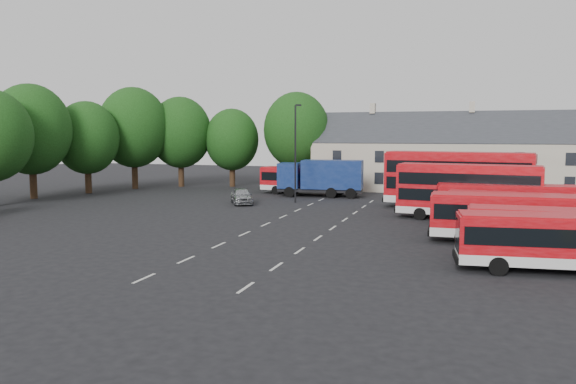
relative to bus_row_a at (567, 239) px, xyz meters
name	(u,v)px	position (x,y,z in m)	size (l,w,h in m)	color
ground	(256,229)	(-18.41, 7.13, -1.68)	(140.00, 140.00, 0.00)	black
lane_markings	(299,226)	(-15.91, 9.13, -1.67)	(5.15, 33.80, 0.01)	beige
treeline	(145,132)	(-39.15, 26.49, 5.00)	(29.92, 32.59, 12.01)	black
terrace_houses	(470,158)	(-4.41, 37.13, 2.18)	(35.70, 7.13, 10.06)	beige
bus_row_a	(567,239)	(0.00, 0.00, 0.00)	(10.06, 3.34, 2.79)	silver
bus_row_b	(569,231)	(0.42, 2.38, -0.02)	(9.81, 2.39, 2.77)	silver
bus_row_c	(523,215)	(-1.36, 6.70, 0.12)	(10.63, 2.79, 2.98)	silver
bus_row_d	(528,212)	(-0.86, 9.14, 0.02)	(10.18, 3.44, 2.82)	silver
bus_row_e	(513,201)	(-1.44, 13.88, 0.10)	(10.62, 3.27, 2.96)	silver
bus_dd_south	(468,189)	(-4.51, 15.41, 0.75)	(10.60, 3.61, 4.26)	silver
bus_dd_north	(458,177)	(-5.38, 21.23, 1.17)	(12.46, 4.55, 5.00)	silver
bus_north	(308,178)	(-20.94, 29.19, 0.08)	(10.50, 3.07, 2.93)	silver
box_truck	(322,176)	(-19.06, 27.75, 0.46)	(8.92, 3.57, 3.80)	black
silver_car	(242,196)	(-24.67, 19.57, -0.92)	(1.79, 4.44, 1.51)	#A2A5A9
lamppost	(296,151)	(-20.15, 22.06, 3.28)	(0.63, 0.43, 9.29)	black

